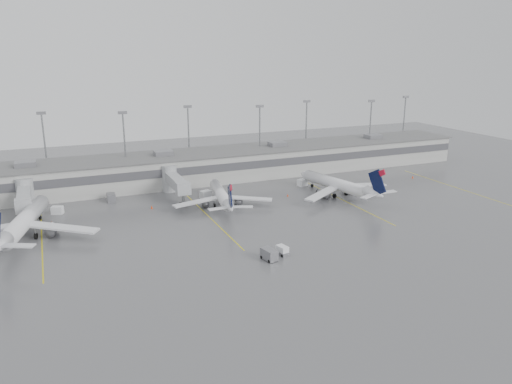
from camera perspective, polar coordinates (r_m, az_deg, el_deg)
name	(u,v)px	position (r m, az deg, el deg)	size (l,w,h in m)	color
ground	(336,244)	(98.51, 9.08, -5.92)	(260.00, 260.00, 0.00)	#515153
terminal	(231,163)	(147.31, -2.84, 3.31)	(152.00, 17.00, 9.45)	#A1A19C
light_masts	(224,134)	(151.15, -3.64, 6.66)	(142.40, 8.00, 20.60)	gray
jet_bridge_left	(25,196)	(127.02, -24.92, -0.39)	(4.00, 17.20, 7.00)	#939597
jet_bridge_right	(173,181)	(130.18, -9.43, 1.28)	(4.00, 17.20, 7.00)	#939597
stand_markings	(282,209)	(118.20, 2.94, -1.98)	(105.25, 40.00, 0.01)	#D4C50C
jet_far_left	(23,222)	(109.24, -25.13, -3.17)	(29.35, 33.33, 11.01)	silver
jet_mid_left	(222,196)	(119.74, -3.92, -0.41)	(23.69, 26.77, 8.71)	silver
jet_mid_right	(339,185)	(129.54, 9.52, 0.83)	(26.65, 30.17, 9.87)	silver
baggage_tug	(282,251)	(92.48, 3.02, -6.78)	(2.22, 2.95, 1.71)	white
baggage_cart	(269,254)	(90.06, 1.51, -7.13)	(2.48, 3.53, 2.06)	slate
gse_uld_a	(57,210)	(123.38, -21.76, -1.94)	(2.48, 1.65, 1.76)	white
gse_uld_b	(205,194)	(127.43, -5.79, -0.27)	(2.67, 1.78, 1.89)	white
gse_uld_c	(302,183)	(138.70, 5.33, 1.08)	(2.65, 1.77, 1.88)	white
gse_loader	(111,198)	(128.89, -16.22, -0.63)	(1.98, 3.17, 1.98)	slate
cone_a	(52,222)	(116.85, -22.30, -3.24)	(0.43, 0.43, 0.69)	#F93B05
cone_b	(152,207)	(121.02, -11.83, -1.69)	(0.49, 0.49, 0.77)	#F93B05
cone_c	(288,195)	(128.57, 3.65, -0.36)	(0.41, 0.41, 0.66)	#F93B05
cone_d	(413,177)	(153.45, 17.47, 1.65)	(0.50, 0.50, 0.80)	#F93B05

